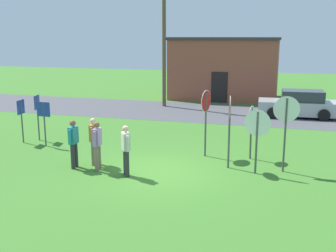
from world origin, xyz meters
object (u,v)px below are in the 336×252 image
info_panel_middle (21,113)px  parked_car_on_street (299,105)px  stop_sign_tallest (251,123)px  stop_sign_low_front (206,111)px  info_panel_rightmost (44,116)px  stop_sign_rear_left (229,119)px  person_in_dark_shirt (74,141)px  info_panel_leftmost (37,109)px  person_holding_notes (126,148)px  utility_pole (164,40)px  person_on_left (94,139)px  person_near_signs (97,143)px  stop_sign_center_cluster (286,120)px  stop_sign_rear_right (257,130)px

info_panel_middle → parked_car_on_street: bearing=39.1°
stop_sign_tallest → info_panel_middle: 9.57m
stop_sign_low_front → info_panel_rightmost: stop_sign_low_front is taller
parked_car_on_street → stop_sign_rear_left: bearing=-103.8°
person_in_dark_shirt → info_panel_leftmost: size_ratio=0.85×
person_in_dark_shirt → person_holding_notes: 2.07m
utility_pole → stop_sign_tallest: 12.43m
person_on_left → info_panel_rightmost: 3.55m
utility_pole → info_panel_rightmost: 11.35m
person_near_signs → person_holding_notes: bearing=-13.6°
stop_sign_tallest → person_near_signs: bearing=-150.0°
stop_sign_center_cluster → info_panel_leftmost: bearing=172.3°
utility_pole → stop_sign_rear_left: 13.16m
stop_sign_tallest → info_panel_middle: bearing=-177.9°
info_panel_middle → stop_sign_center_cluster: bearing=-4.5°
person_holding_notes → person_near_signs: bearing=166.4°
stop_sign_rear_right → stop_sign_tallest: bearing=101.3°
stop_sign_tallest → info_panel_leftmost: 9.16m
person_near_signs → parked_car_on_street: bearing=60.1°
info_panel_leftmost → info_panel_rightmost: size_ratio=1.07×
parked_car_on_street → stop_sign_low_front: stop_sign_low_front is taller
person_holding_notes → info_panel_middle: info_panel_middle is taller
parked_car_on_street → person_holding_notes: 13.27m
stop_sign_center_cluster → info_panel_rightmost: 9.58m
stop_sign_center_cluster → info_panel_rightmost: bearing=176.1°
stop_sign_rear_right → info_panel_rightmost: bearing=172.8°
person_on_left → stop_sign_rear_right: bearing=6.4°
parked_car_on_street → info_panel_rightmost: 13.96m
parked_car_on_street → stop_sign_rear_right: stop_sign_rear_right is taller
person_on_left → parked_car_on_street: bearing=57.5°
info_panel_middle → info_panel_rightmost: size_ratio=1.00×
info_panel_leftmost → person_near_signs: bearing=-35.2°
utility_pole → person_in_dark_shirt: (0.67, -13.04, -3.29)m
stop_sign_rear_right → stop_sign_low_front: 2.53m
person_holding_notes → stop_sign_center_cluster: bearing=21.1°
utility_pole → person_on_left: 12.99m
parked_car_on_street → person_on_left: bearing=-122.5°
person_holding_notes → info_panel_rightmost: size_ratio=0.91×
stop_sign_rear_left → stop_sign_tallest: (0.63, 1.31, -0.38)m
utility_pole → stop_sign_rear_left: (5.79, -11.55, -2.51)m
stop_sign_rear_left → stop_sign_tallest: bearing=64.2°
person_in_dark_shirt → info_panel_middle: (-3.81, 2.44, 0.33)m
stop_sign_center_cluster → stop_sign_low_front: 3.07m
stop_sign_low_front → info_panel_middle: stop_sign_low_front is taller
utility_pole → person_on_left: size_ratio=4.81×
info_panel_middle → stop_sign_rear_left: bearing=-6.1°
stop_sign_center_cluster → stop_sign_tallest: stop_sign_center_cluster is taller
stop_sign_center_cluster → person_near_signs: (-6.07, -1.62, -0.84)m
stop_sign_tallest → stop_sign_low_front: stop_sign_low_front is taller
stop_sign_rear_left → parked_car_on_street: bearing=76.2°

